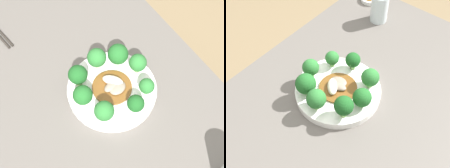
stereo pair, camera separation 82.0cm
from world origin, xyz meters
TOP-DOWN VIEW (x-y plane):
  - table at (0.00, 0.00)m, footprint 1.04×0.66m
  - plate at (-0.01, -0.04)m, footprint 0.25×0.25m
  - broccoli_south at (0.00, -0.13)m, footprint 0.05×0.05m
  - broccoli_east at (0.07, -0.04)m, footprint 0.05×0.05m
  - broccoli_northeast at (0.05, 0.03)m, footprint 0.05×0.05m
  - broccoli_northwest at (-0.08, 0.02)m, footprint 0.05×0.05m
  - broccoli_southeast at (0.05, -0.10)m, footprint 0.06×0.06m
  - broccoli_southwest at (-0.07, -0.11)m, footprint 0.04×0.04m
  - broccoli_north at (-0.01, 0.05)m, footprint 0.05×0.05m
  - broccoli_west at (-0.10, -0.06)m, footprint 0.05×0.05m
  - stirfry_center at (-0.01, -0.05)m, footprint 0.11×0.11m
  - drinking_glass at (-0.37, -0.14)m, footprint 0.06×0.06m

SIDE VIEW (x-z plane):
  - table at x=0.00m, z-range 0.00..0.72m
  - plate at x=-0.01m, z-range 0.72..0.75m
  - stirfry_center at x=-0.01m, z-range 0.74..0.77m
  - drinking_glass at x=-0.37m, z-range 0.72..0.83m
  - broccoli_southwest at x=-0.07m, z-range 0.75..0.80m
  - broccoli_north at x=-0.01m, z-range 0.75..0.81m
  - broccoli_west at x=-0.10m, z-range 0.75..0.81m
  - broccoli_northwest at x=-0.08m, z-range 0.75..0.81m
  - broccoli_southeast at x=0.05m, z-range 0.75..0.82m
  - broccoli_east at x=0.07m, z-range 0.75..0.81m
  - broccoli_south at x=0.00m, z-range 0.75..0.81m
  - broccoli_northeast at x=0.05m, z-range 0.75..0.82m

